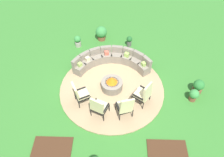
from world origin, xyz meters
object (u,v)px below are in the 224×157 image
fire_pit (112,84)px  curved_stone_bench (112,60)px  potted_plant_0 (129,41)px  lounge_chair_back_right (144,93)px  potted_plant_4 (198,86)px  potted_plant_1 (78,41)px  lounge_chair_back_left (125,107)px  lounge_chair_front_left (80,93)px  potted_plant_5 (101,33)px  lounge_chair_front_right (99,107)px  potted_plant_3 (194,95)px

fire_pit → curved_stone_bench: (-0.05, 1.43, 0.05)m
fire_pit → potted_plant_0: (0.82, 2.98, 0.00)m
lounge_chair_back_right → potted_plant_4: 2.48m
potted_plant_0 → potted_plant_1: bearing=-177.9°
lounge_chair_back_left → potted_plant_4: size_ratio=1.70×
potted_plant_1 → lounge_chair_back_left: bearing=-60.5°
lounge_chair_front_left → potted_plant_4: bearing=71.1°
potted_plant_1 → potted_plant_5: potted_plant_5 is taller
potted_plant_1 → potted_plant_0: bearing=2.1°
lounge_chair_back_left → potted_plant_5: (-1.21, 4.86, -0.21)m
curved_stone_bench → lounge_chair_front_right: 2.87m
fire_pit → potted_plant_4: bearing=-0.8°
lounge_chair_back_right → potted_plant_3: 2.13m
fire_pit → lounge_chair_front_right: size_ratio=0.81×
lounge_chair_front_right → lounge_chair_back_left: lounge_chair_back_left is taller
fire_pit → lounge_chair_back_left: bearing=-68.4°
potted_plant_4 → lounge_chair_front_left: bearing=-171.4°
lounge_chair_back_right → lounge_chair_front_left: bearing=126.4°
potted_plant_0 → potted_plant_4: bearing=-46.8°
potted_plant_3 → potted_plant_5: size_ratio=0.75×
fire_pit → lounge_chair_back_right: bearing=-29.1°
lounge_chair_back_left → potted_plant_3: (2.85, 0.88, -0.31)m
lounge_chair_front_left → potted_plant_1: 3.74m
curved_stone_bench → potted_plant_5: curved_stone_bench is taller
lounge_chair_back_left → potted_plant_1: size_ratio=1.85×
curved_stone_bench → potted_plant_1: 2.32m
fire_pit → lounge_chair_front_right: 1.51m
potted_plant_0 → curved_stone_bench: bearing=-119.2°
lounge_chair_back_left → potted_plant_0: lounge_chair_back_left is taller
lounge_chair_front_right → potted_plant_0: bearing=97.0°
lounge_chair_back_left → lounge_chair_back_right: (0.75, 0.65, -0.01)m
lounge_chair_front_right → potted_plant_5: bearing=115.7°
potted_plant_3 → lounge_chair_back_right: bearing=-173.8°
lounge_chair_front_left → fire_pit: bearing=95.1°
lounge_chair_back_left → potted_plant_0: bearing=67.3°
potted_plant_4 → potted_plant_1: bearing=152.0°
potted_plant_1 → potted_plant_5: (1.19, 0.60, 0.09)m
fire_pit → lounge_chair_front_left: bearing=-147.5°
potted_plant_5 → potted_plant_4: bearing=-39.2°
potted_plant_1 → potted_plant_4: 6.26m
curved_stone_bench → lounge_chair_front_left: size_ratio=3.08×
lounge_chair_back_right → potted_plant_4: size_ratio=1.67×
lounge_chair_front_left → potted_plant_4: lounge_chair_front_left is taller
curved_stone_bench → lounge_chair_front_left: lounge_chair_front_left is taller
curved_stone_bench → lounge_chair_back_left: 2.88m
fire_pit → lounge_chair_back_right: (1.29, -0.72, 0.31)m
fire_pit → lounge_chair_front_right: bearing=-108.0°
lounge_chair_front_left → lounge_chair_back_left: 1.88m
lounge_chair_front_left → lounge_chair_front_right: lounge_chair_front_left is taller
potted_plant_1 → potted_plant_4: bearing=-28.0°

